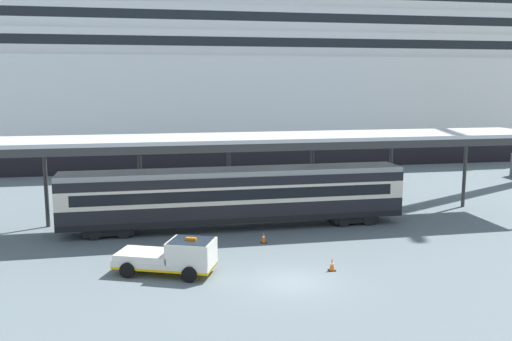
% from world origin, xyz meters
% --- Properties ---
extents(ground_plane, '(400.00, 400.00, 0.00)m').
position_xyz_m(ground_plane, '(0.00, 0.00, 0.00)').
color(ground_plane, slate).
extents(cruise_ship, '(152.99, 29.67, 35.84)m').
position_xyz_m(cruise_ship, '(-12.81, 50.43, 12.29)').
color(cruise_ship, black).
rests_on(cruise_ship, ground).
extents(platform_canopy, '(44.37, 5.68, 6.30)m').
position_xyz_m(platform_canopy, '(-1.13, 11.26, 6.01)').
color(platform_canopy, '#BDBDBD').
rests_on(platform_canopy, ground).
extents(train_carriage, '(23.22, 2.81, 4.11)m').
position_xyz_m(train_carriage, '(-1.13, 10.81, 2.31)').
color(train_carriage, black).
rests_on(train_carriage, ground).
extents(service_truck, '(5.58, 3.86, 2.02)m').
position_xyz_m(service_truck, '(-5.74, 2.35, 0.99)').
color(service_truck, silver).
rests_on(service_truck, ground).
extents(traffic_cone_near, '(0.36, 0.36, 0.75)m').
position_xyz_m(traffic_cone_near, '(-4.50, 6.89, 0.37)').
color(traffic_cone_near, black).
rests_on(traffic_cone_near, ground).
extents(traffic_cone_mid, '(0.36, 0.36, 0.70)m').
position_xyz_m(traffic_cone_mid, '(2.51, 1.21, 0.34)').
color(traffic_cone_mid, black).
rests_on(traffic_cone_mid, ground).
extents(traffic_cone_far, '(0.36, 0.36, 0.69)m').
position_xyz_m(traffic_cone_far, '(0.03, 7.00, 0.34)').
color(traffic_cone_far, black).
rests_on(traffic_cone_far, ground).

